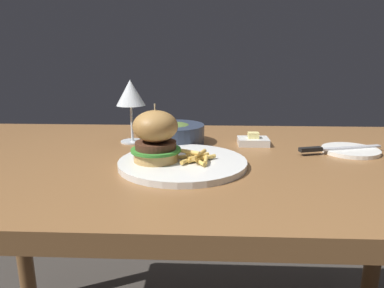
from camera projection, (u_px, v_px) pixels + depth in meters
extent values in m
cube|color=brown|center=(190.00, 163.00, 0.87)|extent=(1.47, 0.80, 0.04)
cylinder|color=brown|center=(20.00, 226.00, 1.32)|extent=(0.06, 0.06, 0.70)
cylinder|color=brown|center=(377.00, 234.00, 1.26)|extent=(0.06, 0.06, 0.70)
cylinder|color=white|center=(183.00, 163.00, 0.78)|extent=(0.29, 0.29, 0.01)
cylinder|color=tan|center=(156.00, 156.00, 0.77)|extent=(0.10, 0.10, 0.02)
cylinder|color=#38842D|center=(156.00, 150.00, 0.77)|extent=(0.11, 0.11, 0.01)
cylinder|color=#4C2D1E|center=(156.00, 145.00, 0.77)|extent=(0.09, 0.09, 0.02)
ellipsoid|color=#A97A41|center=(155.00, 126.00, 0.76)|extent=(0.10, 0.10, 0.07)
cylinder|color=#CCB78C|center=(155.00, 115.00, 0.75)|extent=(0.00, 0.00, 0.05)
cylinder|color=#EABC5B|center=(184.00, 157.00, 0.79)|extent=(0.07, 0.03, 0.01)
cylinder|color=#E0B251|center=(202.00, 158.00, 0.77)|extent=(0.07, 0.05, 0.01)
cylinder|color=#E0B251|center=(195.00, 158.00, 0.77)|extent=(0.02, 0.05, 0.01)
cylinder|color=#E0B251|center=(186.00, 160.00, 0.76)|extent=(0.03, 0.05, 0.01)
cylinder|color=#EABC5B|center=(199.00, 155.00, 0.78)|extent=(0.03, 0.06, 0.01)
cylinder|color=gold|center=(190.00, 155.00, 0.79)|extent=(0.02, 0.07, 0.01)
cylinder|color=#E0B251|center=(198.00, 156.00, 0.77)|extent=(0.05, 0.05, 0.01)
cylinder|color=#E0B251|center=(206.00, 158.00, 0.77)|extent=(0.01, 0.07, 0.01)
cylinder|color=gold|center=(199.00, 155.00, 0.77)|extent=(0.03, 0.07, 0.01)
cylinder|color=#EABC5B|center=(189.00, 152.00, 0.76)|extent=(0.06, 0.04, 0.01)
cylinder|color=#E0B251|center=(198.00, 161.00, 0.75)|extent=(0.03, 0.05, 0.01)
cylinder|color=silver|center=(133.00, 141.00, 1.00)|extent=(0.07, 0.07, 0.00)
cylinder|color=silver|center=(132.00, 123.00, 0.99)|extent=(0.01, 0.01, 0.10)
cone|color=silver|center=(130.00, 93.00, 0.97)|extent=(0.08, 0.08, 0.07)
cylinder|color=white|center=(350.00, 150.00, 0.89)|extent=(0.14, 0.14, 0.01)
cube|color=silver|center=(351.00, 148.00, 0.89)|extent=(0.17, 0.06, 0.00)
cube|color=black|center=(311.00, 149.00, 0.87)|extent=(0.06, 0.03, 0.01)
cube|color=white|center=(253.00, 141.00, 0.97)|extent=(0.09, 0.06, 0.02)
cube|color=#F4E58C|center=(253.00, 135.00, 0.96)|extent=(0.03, 0.03, 0.02)
cylinder|color=#2D384C|center=(175.00, 134.00, 0.99)|extent=(0.17, 0.17, 0.05)
ellipsoid|color=#4C662D|center=(174.00, 127.00, 0.98)|extent=(0.09, 0.09, 0.02)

